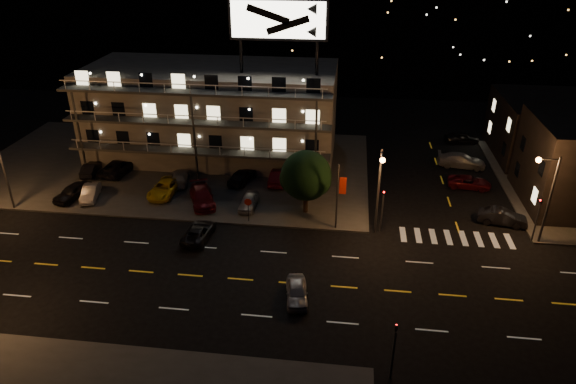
# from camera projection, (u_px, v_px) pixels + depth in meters

# --- Properties ---
(ground) EXTENTS (140.00, 140.00, 0.00)m
(ground) POSITION_uv_depth(u_px,v_px,m) (266.00, 281.00, 39.46)
(ground) COLOR black
(ground) RESTS_ON ground
(curb_nw) EXTENTS (44.00, 24.00, 0.15)m
(curb_nw) POSITION_uv_depth(u_px,v_px,m) (173.00, 165.00, 58.61)
(curb_nw) COLOR #383836
(curb_nw) RESTS_ON ground
(motel) EXTENTS (28.00, 13.80, 18.10)m
(motel) POSITION_uv_depth(u_px,v_px,m) (213.00, 112.00, 59.18)
(motel) COLOR gray
(motel) RESTS_ON ground
(side_bldg_back) EXTENTS (14.06, 12.00, 7.00)m
(side_bldg_back) POSITION_uv_depth(u_px,v_px,m) (560.00, 129.00, 59.28)
(side_bldg_back) COLOR black
(side_bldg_back) RESTS_ON ground
(hill_backdrop) EXTENTS (120.00, 25.00, 24.00)m
(hill_backdrop) POSITION_uv_depth(u_px,v_px,m) (293.00, 5.00, 95.53)
(hill_backdrop) COLOR black
(hill_backdrop) RESTS_ON ground
(streetlight_nc) EXTENTS (0.44, 1.92, 8.00)m
(streetlight_nc) POSITION_uv_depth(u_px,v_px,m) (379.00, 184.00, 43.26)
(streetlight_nc) COLOR #2D2D30
(streetlight_nc) RESTS_ON ground
(streetlight_ne) EXTENTS (1.92, 0.44, 8.00)m
(streetlight_ne) POSITION_uv_depth(u_px,v_px,m) (547.00, 191.00, 42.09)
(streetlight_ne) COLOR #2D2D30
(streetlight_ne) RESTS_ON ground
(signal_nw) EXTENTS (0.20, 0.27, 4.60)m
(signal_nw) POSITION_uv_depth(u_px,v_px,m) (383.00, 206.00, 44.79)
(signal_nw) COLOR #2D2D30
(signal_nw) RESTS_ON ground
(signal_sw) EXTENTS (0.20, 0.27, 4.60)m
(signal_sw) POSITION_uv_depth(u_px,v_px,m) (394.00, 346.00, 29.80)
(signal_sw) COLOR #2D2D30
(signal_sw) RESTS_ON ground
(signal_ne) EXTENTS (0.27, 0.20, 4.60)m
(signal_ne) POSITION_uv_depth(u_px,v_px,m) (538.00, 215.00, 43.37)
(signal_ne) COLOR #2D2D30
(signal_ne) RESTS_ON ground
(banner_north) EXTENTS (0.83, 0.16, 6.40)m
(banner_north) POSITION_uv_depth(u_px,v_px,m) (338.00, 195.00, 44.74)
(banner_north) COLOR #2D2D30
(banner_north) RESTS_ON ground
(stop_sign) EXTENTS (0.91, 0.11, 2.61)m
(stop_sign) POSITION_uv_depth(u_px,v_px,m) (248.00, 206.00, 46.57)
(stop_sign) COLOR #2D2D30
(stop_sign) RESTS_ON ground
(tree) EXTENTS (4.88, 4.70, 6.14)m
(tree) POSITION_uv_depth(u_px,v_px,m) (306.00, 177.00, 47.23)
(tree) COLOR black
(tree) RESTS_ON curb_nw
(lot_car_0) EXTENTS (2.97, 4.62, 1.47)m
(lot_car_0) POSITION_uv_depth(u_px,v_px,m) (73.00, 192.00, 50.93)
(lot_car_0) COLOR black
(lot_car_0) RESTS_ON curb_nw
(lot_car_1) EXTENTS (2.28, 4.15, 1.30)m
(lot_car_1) POSITION_uv_depth(u_px,v_px,m) (90.00, 193.00, 50.97)
(lot_car_1) COLOR #98999E
(lot_car_1) RESTS_ON curb_nw
(lot_car_2) EXTENTS (2.61, 5.06, 1.36)m
(lot_car_2) POSITION_uv_depth(u_px,v_px,m) (165.00, 188.00, 51.72)
(lot_car_2) COLOR yellow
(lot_car_2) RESTS_ON curb_nw
(lot_car_3) EXTENTS (3.96, 5.58, 1.50)m
(lot_car_3) POSITION_uv_depth(u_px,v_px,m) (202.00, 196.00, 50.01)
(lot_car_3) COLOR #4E0B12
(lot_car_3) RESTS_ON curb_nw
(lot_car_4) EXTENTS (1.63, 3.77, 1.27)m
(lot_car_4) POSITION_uv_depth(u_px,v_px,m) (249.00, 201.00, 49.33)
(lot_car_4) COLOR #98999E
(lot_car_4) RESTS_ON curb_nw
(lot_car_5) EXTENTS (1.89, 4.09, 1.30)m
(lot_car_5) POSITION_uv_depth(u_px,v_px,m) (91.00, 168.00, 56.08)
(lot_car_5) COLOR black
(lot_car_5) RESTS_ON curb_nw
(lot_car_6) EXTENTS (3.18, 5.59, 1.47)m
(lot_car_6) POSITION_uv_depth(u_px,v_px,m) (119.00, 167.00, 56.30)
(lot_car_6) COLOR black
(lot_car_6) RESTS_ON curb_nw
(lot_car_7) EXTENTS (2.72, 4.75, 1.30)m
(lot_car_7) POSITION_uv_depth(u_px,v_px,m) (180.00, 177.00, 54.14)
(lot_car_7) COLOR #98999E
(lot_car_7) RESTS_ON curb_nw
(lot_car_8) EXTENTS (2.85, 4.59, 1.46)m
(lot_car_8) POSITION_uv_depth(u_px,v_px,m) (242.00, 176.00, 54.22)
(lot_car_8) COLOR black
(lot_car_8) RESTS_ON curb_nw
(lot_car_9) EXTENTS (1.92, 4.72, 1.52)m
(lot_car_9) POSITION_uv_depth(u_px,v_px,m) (280.00, 176.00, 54.13)
(lot_car_9) COLOR #4E0B12
(lot_car_9) RESTS_ON curb_nw
(side_car_0) EXTENTS (4.52, 2.24, 1.43)m
(side_car_0) POSITION_uv_depth(u_px,v_px,m) (502.00, 217.00, 46.79)
(side_car_0) COLOR black
(side_car_0) RESTS_ON ground
(side_car_1) EXTENTS (4.64, 2.60, 1.23)m
(side_car_1) POSITION_uv_depth(u_px,v_px,m) (469.00, 182.00, 53.46)
(side_car_1) COLOR #4E0B12
(side_car_1) RESTS_ON ground
(side_car_2) EXTENTS (5.51, 2.73, 1.54)m
(side_car_2) POSITION_uv_depth(u_px,v_px,m) (461.00, 160.00, 58.10)
(side_car_2) COLOR #98999E
(side_car_2) RESTS_ON ground
(side_car_3) EXTENTS (4.45, 2.32, 1.44)m
(side_car_3) POSITION_uv_depth(u_px,v_px,m) (462.00, 137.00, 64.68)
(side_car_3) COLOR black
(side_car_3) RESTS_ON ground
(road_car_east) EXTENTS (2.08, 3.98, 1.29)m
(road_car_east) POSITION_uv_depth(u_px,v_px,m) (297.00, 292.00, 37.30)
(road_car_east) COLOR #98999E
(road_car_east) RESTS_ON ground
(road_car_west) EXTENTS (2.41, 4.60, 1.24)m
(road_car_west) POSITION_uv_depth(u_px,v_px,m) (199.00, 232.00, 44.68)
(road_car_west) COLOR black
(road_car_west) RESTS_ON ground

